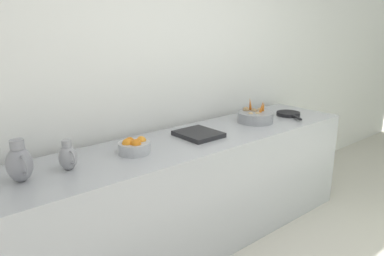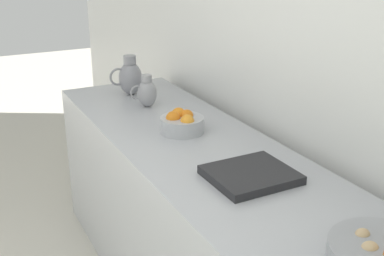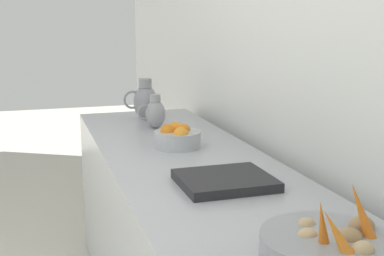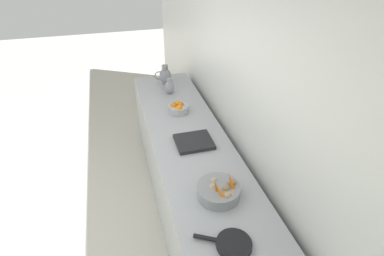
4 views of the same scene
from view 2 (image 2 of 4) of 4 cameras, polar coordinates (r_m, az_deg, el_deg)
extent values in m
ellipsoid|color=tan|center=(1.55, 19.98, -12.97)|extent=(0.05, 0.05, 0.04)
ellipsoid|color=tan|center=(1.60, 19.20, -11.63)|extent=(0.05, 0.04, 0.04)
cylinder|color=#ADAFB5|center=(2.52, -1.14, 0.39)|extent=(0.23, 0.23, 0.08)
sphere|color=orange|center=(2.53, -0.62, 1.39)|extent=(0.07, 0.07, 0.07)
sphere|color=orange|center=(2.45, -0.55, 0.76)|extent=(0.07, 0.07, 0.07)
sphere|color=orange|center=(2.50, -2.20, 1.11)|extent=(0.08, 0.08, 0.08)
sphere|color=orange|center=(2.55, -1.57, 1.54)|extent=(0.08, 0.08, 0.08)
ellipsoid|color=gray|center=(3.17, -7.17, 5.75)|extent=(0.15, 0.15, 0.21)
cylinder|color=gray|center=(3.14, -7.26, 7.87)|extent=(0.08, 0.08, 0.06)
torus|color=gray|center=(3.14, -8.59, 5.91)|extent=(0.11, 0.01, 0.11)
ellipsoid|color=#939399|center=(2.92, -5.25, 4.02)|extent=(0.11, 0.11, 0.16)
cylinder|color=#939399|center=(2.90, -5.31, 5.77)|extent=(0.06, 0.06, 0.04)
torus|color=#939399|center=(2.89, -6.40, 4.14)|extent=(0.09, 0.01, 0.09)
cube|color=#232326|center=(2.05, 6.83, -5.43)|extent=(0.34, 0.30, 0.04)
camera|label=1|loc=(3.61, -47.52, 14.03)|focal=35.15mm
camera|label=3|loc=(0.54, 75.75, -32.20)|focal=47.69mm
camera|label=4|loc=(1.14, 133.57, 29.12)|focal=28.52mm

